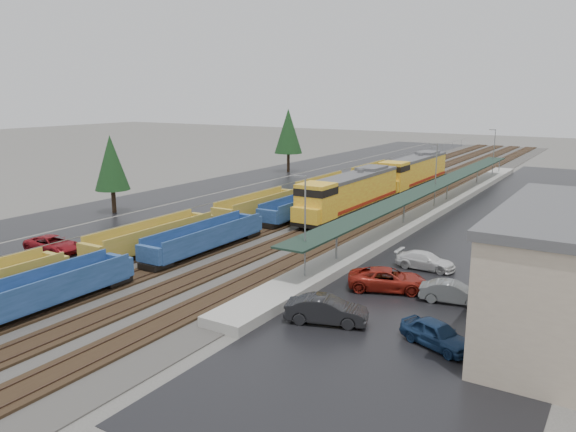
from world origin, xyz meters
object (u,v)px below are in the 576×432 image
at_px(well_string_blue, 259,222).
at_px(parked_car_east_d, 437,334).
at_px(locomotive_trail, 413,172).
at_px(parked_car_west_c, 53,245).
at_px(well_string_yellow, 213,222).
at_px(parked_car_east_c, 425,261).
at_px(parked_car_east_b, 388,280).
at_px(parked_car_east_a, 326,310).
at_px(parked_car_east_e, 453,293).
at_px(locomotive_lead, 349,194).

xyz_separation_m(well_string_blue, parked_car_east_d, (22.81, -15.74, -0.39)).
bearing_deg(locomotive_trail, parked_car_west_c, -107.64).
height_order(well_string_yellow, parked_car_east_c, well_string_yellow).
bearing_deg(parked_car_east_b, well_string_yellow, 52.36).
bearing_deg(parked_car_east_d, parked_car_east_a, 115.56).
distance_m(well_string_yellow, parked_car_east_a, 24.39).
xyz_separation_m(well_string_blue, parked_car_east_e, (21.66, -8.65, -0.42)).
bearing_deg(parked_car_east_e, well_string_blue, 57.84).
bearing_deg(locomotive_lead, parked_car_east_c, -46.54).
bearing_deg(parked_car_east_d, parked_car_east_b, 61.74).
xyz_separation_m(locomotive_lead, parked_car_east_c, (13.74, -14.50, -1.90)).
bearing_deg(parked_car_east_b, locomotive_lead, 11.53).
xyz_separation_m(locomotive_lead, parked_car_west_c, (-15.31, -27.12, -1.84)).
xyz_separation_m(locomotive_trail, parked_car_east_e, (17.66, -41.64, -1.87)).
xyz_separation_m(parked_car_east_a, parked_car_east_b, (0.96, 7.42, -0.04)).
bearing_deg(locomotive_trail, parked_car_east_c, -68.84).
bearing_deg(parked_car_east_e, locomotive_lead, 30.17).
bearing_deg(well_string_yellow, parked_car_east_d, -26.67).
relative_size(parked_car_east_a, parked_car_east_b, 0.89).
bearing_deg(parked_car_east_e, parked_car_east_d, 178.78).
relative_size(locomotive_lead, parked_car_east_a, 4.35).
bearing_deg(parked_car_east_b, well_string_blue, 42.33).
relative_size(well_string_yellow, parked_car_east_c, 20.35).
height_order(locomotive_lead, well_string_yellow, locomotive_lead).
height_order(parked_car_west_c, parked_car_east_b, parked_car_east_b).
height_order(parked_car_east_b, parked_car_east_d, parked_car_east_b).
relative_size(well_string_yellow, well_string_blue, 1.00).
relative_size(parked_car_east_c, parked_car_east_e, 1.08).
bearing_deg(well_string_yellow, parked_car_east_c, -0.62).
height_order(well_string_yellow, parked_car_west_c, well_string_yellow).
height_order(well_string_yellow, parked_car_east_d, well_string_yellow).
bearing_deg(parked_car_east_a, locomotive_lead, 5.26).
xyz_separation_m(well_string_yellow, parked_car_east_c, (21.74, -0.24, -0.48)).
relative_size(well_string_yellow, parked_car_east_d, 21.88).
xyz_separation_m(well_string_yellow, parked_car_east_e, (25.66, -6.37, -0.45)).
xyz_separation_m(locomotive_trail, parked_car_west_c, (-15.31, -48.12, -1.84)).
distance_m(locomotive_trail, well_string_blue, 33.26).
relative_size(parked_car_east_a, parked_car_east_c, 1.06).
height_order(parked_car_west_c, parked_car_east_c, parked_car_west_c).
xyz_separation_m(well_string_yellow, well_string_blue, (4.00, 2.28, -0.03)).
xyz_separation_m(locomotive_lead, locomotive_trail, (0.00, 21.00, 0.00)).
height_order(parked_car_west_c, parked_car_east_e, parked_car_west_c).
bearing_deg(parked_car_west_c, locomotive_lead, -31.51).
bearing_deg(parked_car_west_c, parked_car_east_b, -79.16).
relative_size(parked_car_east_b, parked_car_east_e, 1.30).
height_order(locomotive_trail, parked_car_east_d, locomotive_trail).
bearing_deg(parked_car_east_a, well_string_yellow, 37.49).
height_order(locomotive_trail, well_string_yellow, locomotive_trail).
height_order(parked_car_east_b, parked_car_east_c, parked_car_east_b).
bearing_deg(parked_car_east_e, parked_car_west_c, 90.74).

